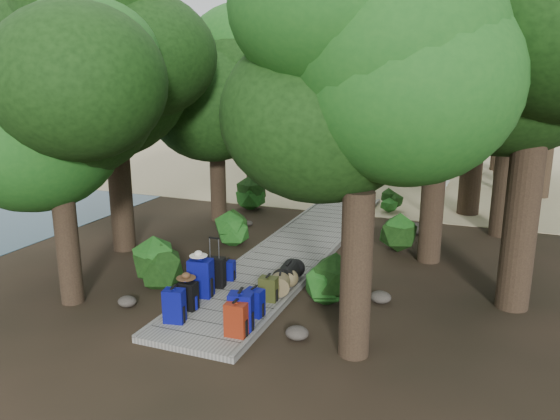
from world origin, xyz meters
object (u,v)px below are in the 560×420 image
at_px(suitcase_on_boardwalk, 215,272).
at_px(backpack_left_b, 188,294).
at_px(duffel_right_khaki, 280,283).
at_px(backpack_left_a, 174,304).
at_px(backpack_right_d, 268,288).
at_px(kayak, 295,178).
at_px(backpack_left_c, 201,276).
at_px(backpack_left_d, 228,269).
at_px(sun_lounger, 441,180).
at_px(backpack_right_b, 241,310).
at_px(lone_suitcase_on_sand, 367,187).
at_px(duffel_right_black, 289,273).
at_px(backpack_right_c, 254,301).
at_px(backpack_right_a, 236,318).

bearing_deg(suitcase_on_boardwalk, backpack_left_b, -95.68).
bearing_deg(duffel_right_khaki, backpack_left_a, -140.42).
distance_m(backpack_right_d, kayak, 12.89).
distance_m(backpack_left_a, backpack_right_d, 1.99).
height_order(backpack_left_c, backpack_left_d, backpack_left_c).
bearing_deg(sun_lounger, backpack_right_b, -95.11).
height_order(backpack_left_c, sun_lounger, backpack_left_c).
relative_size(backpack_left_b, suitcase_on_boardwalk, 0.94).
xyz_separation_m(backpack_right_b, sun_lounger, (2.09, 14.66, -0.20)).
xyz_separation_m(lone_suitcase_on_sand, kayak, (-3.54, 1.77, -0.21)).
relative_size(duffel_right_black, kayak, 0.25).
bearing_deg(duffel_right_khaki, backpack_right_c, -109.39).
bearing_deg(backpack_left_a, kayak, 89.60).
height_order(backpack_left_c, duffel_right_black, backpack_left_c).
xyz_separation_m(backpack_left_a, backpack_left_d, (-0.04, 2.27, -0.11)).
xyz_separation_m(backpack_left_a, lone_suitcase_on_sand, (0.92, 12.06, -0.10)).
relative_size(backpack_right_d, suitcase_on_boardwalk, 0.83).
bearing_deg(backpack_left_d, backpack_left_a, -97.02).
bearing_deg(backpack_left_b, backpack_right_d, 39.69).
bearing_deg(backpack_right_d, lone_suitcase_on_sand, 87.36).
distance_m(backpack_left_d, sun_lounger, 13.01).
height_order(backpack_right_c, kayak, backpack_right_c).
bearing_deg(lone_suitcase_on_sand, backpack_right_b, -69.72).
xyz_separation_m(backpack_right_c, backpack_right_d, (-0.03, 0.76, -0.02)).
bearing_deg(kayak, backpack_left_d, -71.48).
distance_m(backpack_left_a, duffel_right_black, 2.90).
xyz_separation_m(backpack_left_a, backpack_right_a, (1.31, -0.06, -0.02)).
relative_size(duffel_right_black, sun_lounger, 0.39).
distance_m(backpack_left_b, sun_lounger, 14.65).
relative_size(backpack_left_c, duffel_right_khaki, 1.42).
xyz_separation_m(backpack_right_c, lone_suitcase_on_sand, (-0.36, 11.28, -0.04)).
xyz_separation_m(backpack_left_b, suitcase_on_boardwalk, (-0.05, 1.20, 0.02)).
bearing_deg(backpack_left_d, backpack_right_c, -56.49).
xyz_separation_m(backpack_right_b, suitcase_on_boardwalk, (-1.39, 1.62, -0.06)).
height_order(backpack_left_a, sun_lounger, backpack_left_a).
distance_m(backpack_left_b, backpack_right_c, 1.34).
height_order(backpack_right_a, lone_suitcase_on_sand, backpack_right_a).
relative_size(suitcase_on_boardwalk, kayak, 0.23).
bearing_deg(backpack_left_b, backpack_left_a, -81.97).
bearing_deg(backpack_left_a, backpack_right_c, 20.40).
bearing_deg(suitcase_on_boardwalk, backpack_right_c, -44.26).
bearing_deg(suitcase_on_boardwalk, backpack_left_c, -102.29).
bearing_deg(backpack_left_b, backpack_left_d, 93.10).
bearing_deg(sun_lounger, backpack_right_c, -95.51).
bearing_deg(lone_suitcase_on_sand, backpack_left_d, -77.09).
bearing_deg(backpack_left_d, duffel_right_khaki, -17.41).
height_order(backpack_left_c, backpack_right_a, backpack_left_c).
bearing_deg(backpack_right_d, suitcase_on_boardwalk, 165.10).
distance_m(duffel_right_khaki, duffel_right_black, 0.53).
distance_m(backpack_right_b, suitcase_on_boardwalk, 2.14).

